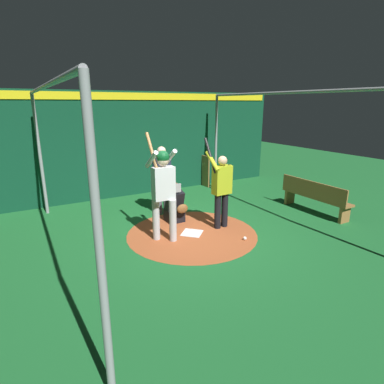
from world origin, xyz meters
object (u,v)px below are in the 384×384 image
object	(u,v)px
umpire	(162,176)
bat_rack	(205,172)
batter	(163,186)
visitor	(221,187)
catcher	(175,206)
home_plate	(192,233)
bench	(314,196)
baseball_0	(245,238)

from	to	relation	value
umpire	bat_rack	bearing A→B (deg)	127.34
batter	visitor	distance (m)	1.43
catcher	umpire	world-z (taller)	umpire
visitor	bat_rack	distance (m)	3.81
catcher	visitor	xyz separation A→B (m)	(0.82, 0.76, 0.58)
home_plate	bat_rack	distance (m)	4.20
visitor	bench	xyz separation A→B (m)	(0.37, 2.67, -0.51)
bench	baseball_0	world-z (taller)	bench
bat_rack	baseball_0	bearing A→B (deg)	-21.19
catcher	bat_rack	size ratio (longest dim) A/B	0.93
home_plate	bat_rack	xyz separation A→B (m)	(-3.39, 2.43, 0.48)
home_plate	visitor	xyz separation A→B (m)	(-0.00, 0.76, 0.95)
visitor	umpire	bearing A→B (deg)	-156.08
batter	home_plate	bearing A→B (deg)	89.15
batter	bench	bearing A→B (deg)	84.67
batter	bat_rack	xyz separation A→B (m)	(-3.38, 3.09, -0.67)
catcher	bench	world-z (taller)	catcher
bench	baseball_0	xyz separation A→B (m)	(0.48, -2.64, -0.41)
home_plate	visitor	world-z (taller)	visitor
umpire	bat_rack	xyz separation A→B (m)	(-1.86, 2.43, -0.49)
bat_rack	bench	distance (m)	3.89
bat_rack	bench	xyz separation A→B (m)	(3.76, 0.99, -0.03)
visitor	bat_rack	bearing A→B (deg)	151.27
catcher	umpire	distance (m)	0.92
bench	batter	bearing A→B (deg)	-95.33
umpire	baseball_0	world-z (taller)	umpire
batter	catcher	xyz separation A→B (m)	(-0.82, 0.66, -0.77)
catcher	bat_rack	xyz separation A→B (m)	(-2.56, 2.43, 0.10)
home_plate	baseball_0	xyz separation A→B (m)	(0.85, 0.79, 0.03)
bat_rack	baseball_0	world-z (taller)	bat_rack
bench	baseball_0	distance (m)	2.71
bench	baseball_0	size ratio (longest dim) A/B	26.58
bat_rack	home_plate	bearing A→B (deg)	-35.67
bench	baseball_0	bearing A→B (deg)	-79.72
home_plate	umpire	size ratio (longest dim) A/B	0.24
umpire	visitor	size ratio (longest dim) A/B	0.86
bat_rack	umpire	bearing A→B (deg)	-52.66
bat_rack	bench	bearing A→B (deg)	14.82
umpire	baseball_0	xyz separation A→B (m)	(2.38, 0.79, -0.94)
home_plate	bench	distance (m)	3.47
home_plate	catcher	bearing A→B (deg)	179.96
batter	bench	size ratio (longest dim) A/B	1.12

